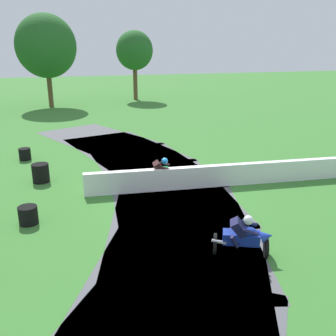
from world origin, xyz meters
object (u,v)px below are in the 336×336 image
Objects in this scene: tire_stack_mid_a at (28,215)px; tire_stack_mid_b at (41,173)px; motorcycle_chase_green at (162,173)px; tire_stack_far at (25,154)px; motorcycle_lead_blue at (244,236)px.

tire_stack_mid_b is (0.30, 4.07, 0.10)m from tire_stack_mid_a.
motorcycle_chase_green reaches higher than tire_stack_far.
motorcycle_lead_blue reaches higher than motorcycle_chase_green.
motorcycle_lead_blue is at bearing -82.91° from motorcycle_chase_green.
tire_stack_mid_a is 0.77× the size of tire_stack_mid_b.
motorcycle_chase_green is 2.82× the size of tire_stack_far.
motorcycle_lead_blue is at bearing -61.27° from tire_stack_far.
tire_stack_mid_a is (-5.80, 3.86, -0.34)m from motorcycle_lead_blue.
motorcycle_lead_blue is 2.69× the size of tire_stack_mid_a.
motorcycle_chase_green reaches higher than tire_stack_mid_a.
tire_stack_far is at bearing 103.22° from tire_stack_mid_b.
motorcycle_chase_green is at bearing 97.09° from motorcycle_lead_blue.
motorcycle_lead_blue reaches higher than tire_stack_far.
motorcycle_chase_green is 2.11× the size of tire_stack_mid_b.
motorcycle_chase_green is at bearing 20.64° from tire_stack_mid_a.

